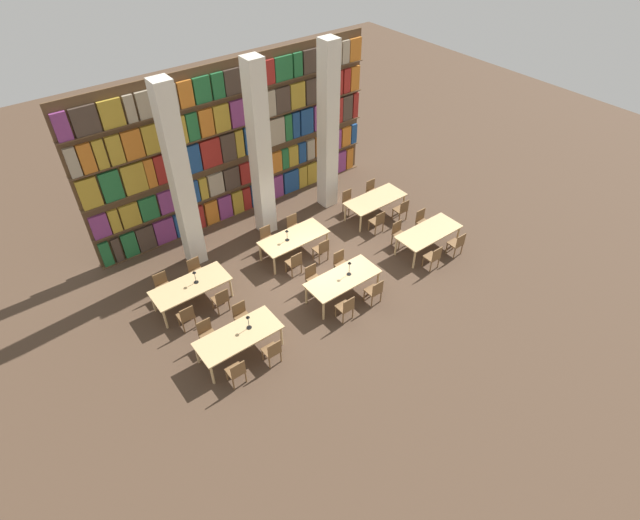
{
  "coord_description": "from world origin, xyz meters",
  "views": [
    {
      "loc": [
        -7.11,
        -9.4,
        10.7
      ],
      "look_at": [
        0.0,
        -0.12,
        0.67
      ],
      "focal_mm": 28.0,
      "sensor_mm": 36.0,
      "label": 1
    }
  ],
  "objects_px": {
    "pillar_left": "(180,181)",
    "reading_table_0": "(239,337)",
    "chair_9": "(399,233)",
    "chair_18": "(322,249)",
    "chair_3": "(242,316)",
    "reading_table_5": "(375,200)",
    "chair_0": "(236,371)",
    "pillar_center": "(260,153)",
    "chair_5": "(313,278)",
    "chair_12": "(186,316)",
    "chair_23": "(372,191)",
    "chair_7": "(341,263)",
    "desk_lamp_1": "(349,266)",
    "reading_table_3": "(191,287)",
    "chair_14": "(221,299)",
    "chair_2": "(272,351)",
    "chair_4": "(346,307)",
    "chair_22": "(402,209)",
    "reading_table_1": "(343,279)",
    "chair_10": "(457,243)",
    "chair_13": "(163,285)",
    "desk_lamp_2": "(195,275)",
    "chair_8": "(433,257)",
    "chair_21": "(349,201)",
    "chair_11": "(422,221)",
    "reading_table_4": "(294,239)",
    "desk_lamp_3": "(287,233)",
    "pillar_right": "(328,129)",
    "chair_6": "(375,291)",
    "chair_17": "(267,238)",
    "chair_15": "(196,271)",
    "reading_table_2": "(429,233)",
    "chair_16": "(294,262)"
  },
  "relations": [
    {
      "from": "pillar_right",
      "to": "chair_6",
      "type": "distance_m",
      "value": 6.02
    },
    {
      "from": "pillar_left",
      "to": "desk_lamp_1",
      "type": "xyz_separation_m",
      "value": [
        2.97,
        -4.23,
        -1.92
      ]
    },
    {
      "from": "chair_17",
      "to": "reading_table_2",
      "type": "bearing_deg",
      "value": 142.58
    },
    {
      "from": "chair_21",
      "to": "chair_14",
      "type": "bearing_deg",
      "value": 14.81
    },
    {
      "from": "reading_table_1",
      "to": "chair_12",
      "type": "height_order",
      "value": "chair_12"
    },
    {
      "from": "reading_table_0",
      "to": "chair_0",
      "type": "height_order",
      "value": "chair_0"
    },
    {
      "from": "reading_table_3",
      "to": "chair_12",
      "type": "xyz_separation_m",
      "value": [
        -0.56,
        -0.78,
        -0.21
      ]
    },
    {
      "from": "chair_5",
      "to": "reading_table_4",
      "type": "height_order",
      "value": "chair_5"
    },
    {
      "from": "chair_3",
      "to": "reading_table_5",
      "type": "relative_size",
      "value": 0.38
    },
    {
      "from": "pillar_center",
      "to": "chair_5",
      "type": "distance_m",
      "value": 4.32
    },
    {
      "from": "reading_table_3",
      "to": "chair_14",
      "type": "relative_size",
      "value": 2.61
    },
    {
      "from": "chair_2",
      "to": "chair_11",
      "type": "bearing_deg",
      "value": 12.57
    },
    {
      "from": "pillar_right",
      "to": "chair_5",
      "type": "distance_m",
      "value": 5.38
    },
    {
      "from": "chair_7",
      "to": "desk_lamp_1",
      "type": "relative_size",
      "value": 1.75
    },
    {
      "from": "chair_0",
      "to": "reading_table_2",
      "type": "distance_m",
      "value": 7.85
    },
    {
      "from": "chair_12",
      "to": "reading_table_5",
      "type": "xyz_separation_m",
      "value": [
        7.86,
        0.85,
        0.21
      ]
    },
    {
      "from": "chair_15",
      "to": "reading_table_2",
      "type": "bearing_deg",
      "value": 154.98
    },
    {
      "from": "pillar_center",
      "to": "chair_6",
      "type": "xyz_separation_m",
      "value": [
        0.57,
        -5.02,
        -2.53
      ]
    },
    {
      "from": "pillar_left",
      "to": "reading_table_0",
      "type": "relative_size",
      "value": 2.65
    },
    {
      "from": "reading_table_5",
      "to": "chair_23",
      "type": "bearing_deg",
      "value": 53.93
    },
    {
      "from": "chair_14",
      "to": "chair_21",
      "type": "height_order",
      "value": "same"
    },
    {
      "from": "pillar_left",
      "to": "chair_12",
      "type": "xyz_separation_m",
      "value": [
        -1.55,
        -2.58,
        -2.53
      ]
    },
    {
      "from": "chair_0",
      "to": "chair_12",
      "type": "distance_m",
      "value": 2.49
    },
    {
      "from": "chair_0",
      "to": "chair_7",
      "type": "relative_size",
      "value": 1.0
    },
    {
      "from": "chair_9",
      "to": "chair_18",
      "type": "height_order",
      "value": "same"
    },
    {
      "from": "chair_11",
      "to": "desk_lamp_3",
      "type": "height_order",
      "value": "desk_lamp_3"
    },
    {
      "from": "chair_8",
      "to": "chair_16",
      "type": "height_order",
      "value": "same"
    },
    {
      "from": "chair_0",
      "to": "chair_18",
      "type": "relative_size",
      "value": 1.0
    },
    {
      "from": "reading_table_3",
      "to": "chair_14",
      "type": "bearing_deg",
      "value": -55.91
    },
    {
      "from": "chair_2",
      "to": "chair_8",
      "type": "bearing_deg",
      "value": 0.55
    },
    {
      "from": "chair_9",
      "to": "reading_table_5",
      "type": "xyz_separation_m",
      "value": [
        0.49,
        1.72,
        0.21
      ]
    },
    {
      "from": "chair_2",
      "to": "chair_13",
      "type": "xyz_separation_m",
      "value": [
        -1.23,
        4.05,
        0.0
      ]
    },
    {
      "from": "pillar_right",
      "to": "chair_23",
      "type": "bearing_deg",
      "value": -33.6
    },
    {
      "from": "chair_10",
      "to": "chair_14",
      "type": "xyz_separation_m",
      "value": [
        -7.42,
        2.43,
        0.0
      ]
    },
    {
      "from": "chair_17",
      "to": "desk_lamp_3",
      "type": "relative_size",
      "value": 2.06
    },
    {
      "from": "reading_table_4",
      "to": "reading_table_3",
      "type": "bearing_deg",
      "value": -179.41
    },
    {
      "from": "chair_2",
      "to": "reading_table_3",
      "type": "relative_size",
      "value": 0.38
    },
    {
      "from": "desk_lamp_2",
      "to": "chair_18",
      "type": "xyz_separation_m",
      "value": [
        4.04,
        -0.75,
        -0.57
      ]
    },
    {
      "from": "pillar_right",
      "to": "reading_table_1",
      "type": "relative_size",
      "value": 2.65
    },
    {
      "from": "chair_0",
      "to": "chair_3",
      "type": "bearing_deg",
      "value": 55.49
    },
    {
      "from": "pillar_left",
      "to": "desk_lamp_3",
      "type": "height_order",
      "value": "pillar_left"
    },
    {
      "from": "chair_22",
      "to": "chair_11",
      "type": "bearing_deg",
      "value": -85.24
    },
    {
      "from": "chair_0",
      "to": "chair_6",
      "type": "distance_m",
      "value": 4.69
    },
    {
      "from": "reading_table_3",
      "to": "chair_2",
      "type": "bearing_deg",
      "value": -78.35
    },
    {
      "from": "reading_table_5",
      "to": "chair_23",
      "type": "height_order",
      "value": "chair_23"
    },
    {
      "from": "chair_6",
      "to": "desk_lamp_3",
      "type": "height_order",
      "value": "desk_lamp_3"
    },
    {
      "from": "chair_4",
      "to": "chair_22",
      "type": "bearing_deg",
      "value": 28.27
    },
    {
      "from": "chair_8",
      "to": "chair_17",
      "type": "distance_m",
      "value": 5.44
    },
    {
      "from": "chair_0",
      "to": "chair_21",
      "type": "bearing_deg",
      "value": 30.08
    },
    {
      "from": "chair_3",
      "to": "chair_23",
      "type": "relative_size",
      "value": 1.0
    }
  ]
}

